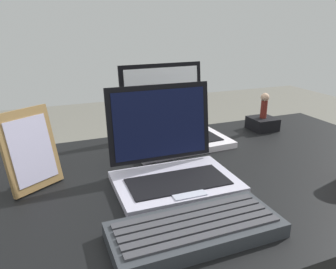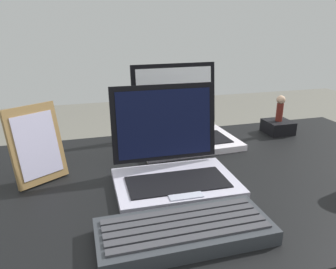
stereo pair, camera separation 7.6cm
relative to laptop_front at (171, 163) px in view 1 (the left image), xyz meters
name	(u,v)px [view 1 (the left image)]	position (x,y,z in m)	size (l,w,h in m)	color
desk	(176,200)	(0.02, 0.00, -0.11)	(1.52, 0.76, 0.74)	black
laptop_front	(171,163)	(0.00, 0.00, 0.00)	(0.30, 0.24, 0.23)	#B5B1C6
laptop_rear	(173,127)	(0.12, 0.27, 0.00)	(0.33, 0.26, 0.25)	silver
external_keyboard	(196,229)	(-0.04, -0.23, -0.03)	(0.33, 0.14, 0.03)	#2E3136
photo_frame	(30,150)	(-0.32, 0.09, 0.05)	(0.14, 0.11, 0.20)	olive
figurine_stand	(262,124)	(0.47, 0.25, -0.02)	(0.09, 0.09, 0.05)	black
figurine	(264,104)	(0.47, 0.25, 0.05)	(0.03, 0.03, 0.09)	maroon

